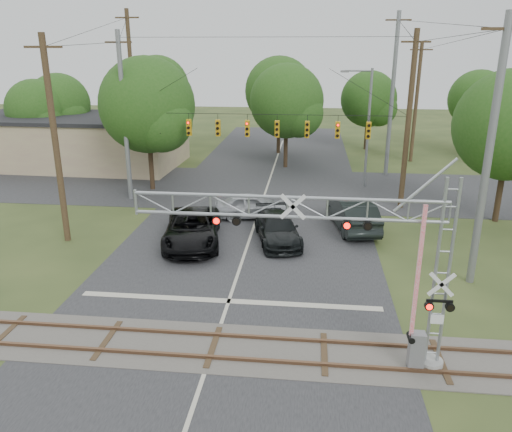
# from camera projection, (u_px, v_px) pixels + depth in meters

# --- Properties ---
(ground) EXTENTS (160.00, 160.00, 0.00)m
(ground) POSITION_uv_depth(u_px,v_px,m) (202.00, 382.00, 16.21)
(ground) COLOR #2F3F1D
(ground) RESTS_ON ground
(road_main) EXTENTS (14.00, 90.00, 0.02)m
(road_main) POSITION_uv_depth(u_px,v_px,m) (243.00, 260.00, 25.63)
(road_main) COLOR #272729
(road_main) RESTS_ON ground
(road_cross) EXTENTS (90.00, 12.00, 0.02)m
(road_cross) POSITION_uv_depth(u_px,v_px,m) (267.00, 188.00, 38.82)
(road_cross) COLOR #272729
(road_cross) RESTS_ON ground
(railroad_track) EXTENTS (90.00, 3.20, 0.17)m
(railroad_track) POSITION_uv_depth(u_px,v_px,m) (213.00, 347.00, 18.08)
(railroad_track) COLOR #514B46
(railroad_track) RESTS_ON ground
(crossing_gantry) EXTENTS (10.43, 0.85, 6.65)m
(crossing_gantry) POSITION_uv_depth(u_px,v_px,m) (347.00, 251.00, 15.97)
(crossing_gantry) COLOR gray
(crossing_gantry) RESTS_ON ground
(traffic_signal_span) EXTENTS (19.34, 0.36, 11.50)m
(traffic_signal_span) POSITION_uv_depth(u_px,v_px,m) (275.00, 123.00, 33.17)
(traffic_signal_span) COLOR gray
(traffic_signal_span) RESTS_ON ground
(pickup_black) EXTENTS (3.93, 6.75, 1.77)m
(pickup_black) POSITION_uv_depth(u_px,v_px,m) (192.00, 228.00, 27.49)
(pickup_black) COLOR black
(pickup_black) RESTS_ON ground
(car_dark) EXTENTS (3.32, 5.63, 1.53)m
(car_dark) POSITION_uv_depth(u_px,v_px,m) (277.00, 228.00, 27.85)
(car_dark) COLOR black
(car_dark) RESTS_ON ground
(sedan_silver) EXTENTS (5.01, 2.85, 1.61)m
(sedan_silver) POSITION_uv_depth(u_px,v_px,m) (251.00, 205.00, 31.84)
(sedan_silver) COLOR #A0A3A8
(sedan_silver) RESTS_ON ground
(suv_dark) EXTENTS (3.04, 6.06, 1.91)m
(suv_dark) POSITION_uv_depth(u_px,v_px,m) (353.00, 213.00, 29.81)
(suv_dark) COLOR black
(suv_dark) RESTS_ON ground
(commercial_building) EXTENTS (19.65, 10.50, 4.52)m
(commercial_building) POSITION_uv_depth(u_px,v_px,m) (75.00, 140.00, 45.95)
(commercial_building) COLOR tan
(commercial_building) RESTS_ON ground
(streetlight) EXTENTS (2.39, 0.25, 8.95)m
(streetlight) POSITION_uv_depth(u_px,v_px,m) (366.00, 122.00, 37.68)
(streetlight) COLOR gray
(streetlight) RESTS_ON ground
(utility_poles) EXTENTS (26.78, 26.89, 13.38)m
(utility_poles) POSITION_uv_depth(u_px,v_px,m) (295.00, 109.00, 35.65)
(utility_poles) COLOR #3D281C
(utility_poles) RESTS_ON ground
(treeline) EXTENTS (49.38, 30.93, 9.89)m
(treeline) POSITION_uv_depth(u_px,v_px,m) (273.00, 101.00, 45.30)
(treeline) COLOR #332517
(treeline) RESTS_ON ground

